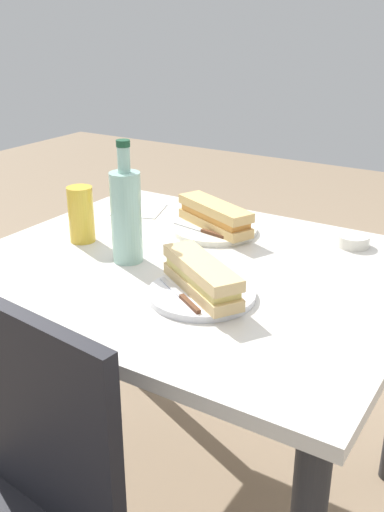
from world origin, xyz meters
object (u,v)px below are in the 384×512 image
knife_near (202,231)px  knife_far (182,296)px  water_bottle (126,215)px  beer_glass (81,214)px  baguette_sandwich_near (215,215)px  olive_bowl (353,241)px  dining_table (192,305)px  plate_far (202,294)px  plate_near (215,230)px  baguette_sandwich_far (202,276)px

knife_near → knife_far: bearing=114.7°
water_bottle → beer_glass: bearing=-12.8°
baguette_sandwich_near → beer_glass: (0.26, 0.24, 0.02)m
water_bottle → olive_bowl: water_bottle is taller
dining_table → plate_far: bearing=128.4°
dining_table → beer_glass: bearing=4.1°
plate_near → knife_near: bearing=78.5°
plate_far → beer_glass: beer_glass is taller
baguette_sandwich_far → olive_bowl: (-0.18, -0.46, -0.03)m
knife_far → water_bottle: water_bottle is taller
baguette_sandwich_far → olive_bowl: bearing=-111.7°
baguette_sandwich_near → knife_far: 0.44m
olive_bowl → baguette_sandwich_near: bearing=15.6°
baguette_sandwich_near → plate_far: bearing=115.8°
baguette_sandwich_far → water_bottle: 0.27m
baguette_sandwich_far → beer_glass: bearing=-15.1°
knife_far → dining_table: bearing=-63.9°
baguette_sandwich_near → olive_bowl: (-0.36, -0.10, -0.03)m
dining_table → plate_far: 0.22m
dining_table → beer_glass: beer_glass is taller
plate_near → knife_far: size_ratio=1.46×
knife_near → olive_bowl: 0.39m
plate_near → plate_far: 0.40m
plate_far → beer_glass: 0.46m
dining_table → plate_far: plate_far is taller
knife_near → olive_bowl: olive_bowl is taller
baguette_sandwich_near → beer_glass: bearing=42.4°
water_bottle → knife_near: bearing=-107.0°
baguette_sandwich_far → knife_far: bearing=70.0°
plate_near → water_bottle: (0.08, 0.28, 0.11)m
plate_near → knife_far: (-0.16, 0.41, 0.01)m
baguette_sandwich_far → knife_far: size_ratio=1.54×
baguette_sandwich_far → water_bottle: size_ratio=0.83×
knife_far → baguette_sandwich_near: bearing=-69.2°
plate_near → knife_near: knife_near is taller
knife_near → plate_far: size_ratio=0.78×
beer_glass → dining_table: bearing=-175.9°
knife_far → water_bottle: 0.29m
knife_far → olive_bowl: 0.55m
plate_far → water_bottle: size_ratio=0.78×
knife_near → beer_glass: bearing=37.0°
knife_far → baguette_sandwich_far: bearing=-110.0°
knife_near → olive_bowl: size_ratio=2.18×
baguette_sandwich_near → knife_far: (-0.16, 0.41, -0.03)m
plate_near → olive_bowl: bearing=-164.4°
olive_bowl → water_bottle: bearing=41.1°
baguette_sandwich_near → water_bottle: 0.30m
olive_bowl → dining_table: bearing=47.2°
plate_near → beer_glass: (0.26, 0.24, 0.07)m
dining_table → knife_near: knife_near is taller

